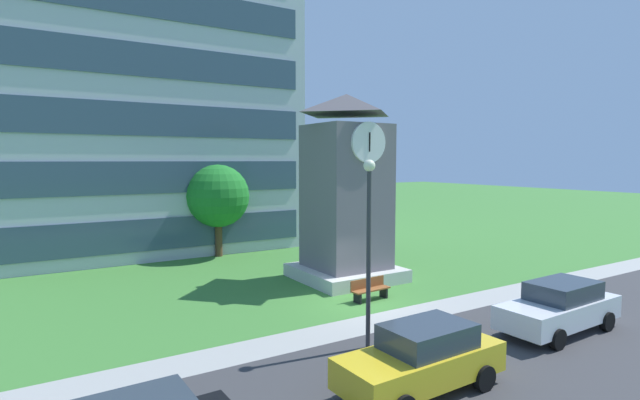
% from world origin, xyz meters
% --- Properties ---
extents(ground_plane, '(160.00, 160.00, 0.00)m').
position_xyz_m(ground_plane, '(0.00, 0.00, 0.00)').
color(ground_plane, '#3D7A33').
extents(street_asphalt, '(120.00, 7.20, 0.01)m').
position_xyz_m(street_asphalt, '(0.00, -6.48, 0.00)').
color(street_asphalt, '#38383A').
rests_on(street_asphalt, ground).
extents(kerb_strip, '(120.00, 1.60, 0.01)m').
position_xyz_m(kerb_strip, '(0.00, -2.08, 0.00)').
color(kerb_strip, '#9E9E99').
rests_on(kerb_strip, ground).
extents(office_building, '(18.50, 11.48, 22.40)m').
position_xyz_m(office_building, '(-4.74, 18.16, 11.20)').
color(office_building, '#B7BCC6').
rests_on(office_building, ground).
extents(clock_tower, '(4.51, 4.51, 8.89)m').
position_xyz_m(clock_tower, '(1.73, 3.69, 3.92)').
color(clock_tower, slate).
rests_on(clock_tower, ground).
extents(park_bench, '(1.83, 0.62, 0.88)m').
position_xyz_m(park_bench, '(0.53, 0.24, 0.46)').
color(park_bench, brown).
rests_on(park_bench, ground).
extents(street_lamp, '(0.36, 0.36, 5.79)m').
position_xyz_m(street_lamp, '(-2.64, -3.79, 3.60)').
color(street_lamp, '#333338').
rests_on(street_lamp, ground).
extents(tree_near_tower, '(3.74, 3.74, 5.51)m').
position_xyz_m(tree_near_tower, '(-1.62, 12.27, 3.62)').
color(tree_near_tower, '#513823').
rests_on(tree_near_tower, ground).
extents(parked_car_yellow, '(4.48, 1.98, 1.69)m').
position_xyz_m(parked_car_yellow, '(-3.20, -6.74, 0.86)').
color(parked_car_yellow, gold).
rests_on(parked_car_yellow, ground).
extents(parked_car_white, '(4.81, 2.05, 1.69)m').
position_xyz_m(parked_car_white, '(3.70, -6.05, 0.86)').
color(parked_car_white, silver).
rests_on(parked_car_white, ground).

